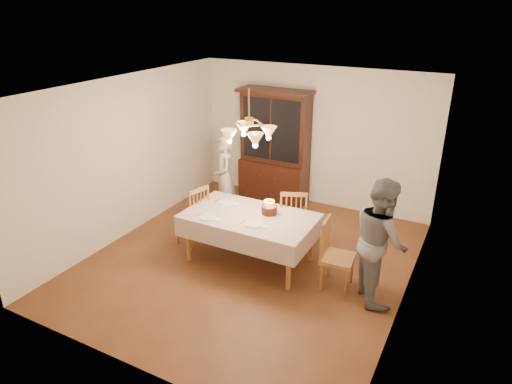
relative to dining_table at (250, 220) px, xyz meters
The scene contains 14 objects.
ground 0.68m from the dining_table, ahead, with size 5.00×5.00×0.00m, color #592F19.
room_shell 0.90m from the dining_table, ahead, with size 5.00×5.00×5.00m.
dining_table is the anchor object (origin of this frame).
china_hutch 2.38m from the dining_table, 106.75° to the left, with size 1.38×0.54×2.16m.
chair_far_side 0.85m from the dining_table, 60.93° to the left, with size 0.56×0.55×1.00m.
chair_left_end 1.10m from the dining_table, behind, with size 0.51×0.52×1.00m.
chair_right_end 1.39m from the dining_table, ahead, with size 0.46×0.47×1.00m.
elderly_woman 1.63m from the dining_table, 134.17° to the left, with size 0.55×0.36×1.50m, color beige.
adult_in_grey 1.91m from the dining_table, ahead, with size 0.81×0.63×1.67m, color slate.
birthday_cake 0.32m from the dining_table, 32.64° to the left, with size 0.30×0.30×0.22m.
place_setting_near_left 0.60m from the dining_table, 143.94° to the right, with size 0.40×0.25×0.02m.
place_setting_near_right 0.32m from the dining_table, 47.61° to the right, with size 0.41×0.26×0.02m.
place_setting_far_left 0.57m from the dining_table, 156.54° to the left, with size 0.39×0.24×0.02m.
chandelier 1.29m from the dining_table, 155.46° to the right, with size 0.62×0.62×0.73m.
Camera 1 is at (2.86, -5.25, 3.66)m, focal length 32.00 mm.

